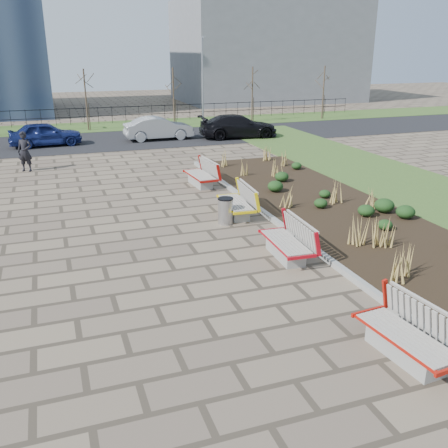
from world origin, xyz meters
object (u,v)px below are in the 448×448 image
object	(u,v)px
litter_bin	(225,211)
car_blue	(45,134)
bench_d	(200,174)
car_silver	(159,128)
car_black	(238,126)
bench_a	(407,334)
pedestrian	(25,152)
bench_b	(286,240)
lamp_east	(203,82)
bench_c	(236,201)

from	to	relation	value
litter_bin	car_blue	distance (m)	16.81
bench_d	car_blue	size ratio (longest dim) A/B	0.53
car_silver	car_black	distance (m)	4.91
bench_a	bench_d	bearing A→B (deg)	84.48
car_blue	car_silver	size ratio (longest dim) A/B	0.96
bench_d	car_silver	xyz separation A→B (m)	(0.75, 11.17, 0.21)
pedestrian	car_black	xyz separation A→B (m)	(12.29, 5.17, -0.17)
bench_b	car_black	bearing A→B (deg)	75.74
bench_d	lamp_east	world-z (taller)	lamp_east
bench_c	lamp_east	distance (m)	20.68
pedestrian	car_black	size ratio (longest dim) A/B	0.37
car_blue	car_black	world-z (taller)	car_black
bench_c	pedestrian	world-z (taller)	pedestrian
pedestrian	car_blue	distance (m)	6.26
bench_d	bench_c	bearing A→B (deg)	-93.62
litter_bin	car_silver	xyz separation A→B (m)	(1.34, 15.92, 0.29)
bench_b	lamp_east	size ratio (longest dim) A/B	0.35
car_silver	car_black	size ratio (longest dim) A/B	0.86
bench_b	car_black	xyz separation A→B (m)	(5.57, 18.08, 0.23)
bench_c	pedestrian	bearing A→B (deg)	130.33
bench_a	bench_c	size ratio (longest dim) A/B	1.00
litter_bin	bench_c	bearing A→B (deg)	47.53
bench_c	bench_d	bearing A→B (deg)	94.06
bench_c	car_blue	bearing A→B (deg)	114.73
litter_bin	pedestrian	bearing A→B (deg)	122.02
car_blue	car_silver	xyz separation A→B (m)	(6.54, -0.07, 0.01)
car_blue	bench_b	bearing A→B (deg)	-168.45
bench_b	car_silver	size ratio (longest dim) A/B	0.50
bench_b	bench_c	size ratio (longest dim) A/B	1.00
bench_c	car_blue	distance (m)	16.40
car_black	car_blue	bearing A→B (deg)	90.38
bench_d	car_black	distance (m)	11.64
pedestrian	car_silver	distance (m)	9.66
bench_a	bench_d	xyz separation A→B (m)	(0.00, 12.74, 0.00)
bench_c	litter_bin	distance (m)	0.88
car_blue	bench_a	bearing A→B (deg)	-171.73
bench_c	car_silver	size ratio (longest dim) A/B	0.50
litter_bin	car_black	world-z (taller)	car_black
bench_b	litter_bin	world-z (taller)	bench_b
bench_a	car_blue	world-z (taller)	car_blue
bench_b	bench_d	size ratio (longest dim) A/B	1.00
bench_d	bench_a	bearing A→B (deg)	-93.62
bench_b	litter_bin	size ratio (longest dim) A/B	2.54
bench_c	bench_b	bearing A→B (deg)	-85.94
bench_b	car_blue	distance (m)	19.96
bench_a	bench_c	xyz separation A→B (m)	(0.00, 8.64, 0.00)
pedestrian	car_black	world-z (taller)	pedestrian
bench_d	car_black	world-z (taller)	car_black
bench_b	bench_d	xyz separation A→B (m)	(0.00, 7.86, 0.00)
bench_a	car_silver	size ratio (longest dim) A/B	0.50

